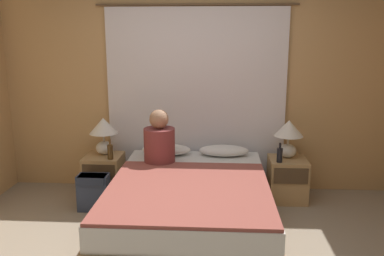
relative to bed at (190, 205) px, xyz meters
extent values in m
cube|color=tan|center=(0.00, 1.16, 1.01)|extent=(4.74, 0.06, 2.50)
cube|color=white|center=(0.00, 1.10, 0.84)|extent=(2.11, 0.02, 2.17)
cylinder|color=brown|center=(0.00, 1.10, 1.95)|extent=(2.31, 0.02, 0.02)
cube|color=#99754C|center=(0.00, 0.00, -0.10)|extent=(1.53, 2.10, 0.28)
cube|color=white|center=(0.00, 0.00, 0.14)|extent=(1.49, 2.06, 0.21)
cube|color=tan|center=(-1.07, 0.79, 0.00)|extent=(0.42, 0.43, 0.49)
cube|color=#4C3823|center=(-1.07, 0.57, 0.12)|extent=(0.37, 0.02, 0.18)
cube|color=tan|center=(1.07, 0.79, 0.00)|extent=(0.42, 0.43, 0.49)
cube|color=#4C3823|center=(1.07, 0.57, 0.12)|extent=(0.37, 0.02, 0.18)
ellipsoid|color=silver|center=(-1.07, 0.85, 0.32)|extent=(0.20, 0.20, 0.16)
cylinder|color=#B2A893|center=(-1.07, 0.85, 0.45)|extent=(0.02, 0.02, 0.10)
cone|color=white|center=(-1.07, 0.85, 0.59)|extent=(0.33, 0.33, 0.18)
ellipsoid|color=silver|center=(1.07, 0.85, 0.32)|extent=(0.20, 0.20, 0.16)
cylinder|color=#B2A893|center=(1.07, 0.85, 0.45)|extent=(0.02, 0.02, 0.10)
cone|color=white|center=(1.07, 0.85, 0.59)|extent=(0.33, 0.33, 0.18)
ellipsoid|color=white|center=(-0.34, 0.86, 0.31)|extent=(0.57, 0.29, 0.12)
ellipsoid|color=white|center=(0.34, 0.86, 0.31)|extent=(0.57, 0.29, 0.12)
cube|color=#994C42|center=(0.00, -0.26, 0.26)|extent=(1.47, 1.51, 0.03)
cylinder|color=brown|center=(-0.36, 0.52, 0.44)|extent=(0.34, 0.34, 0.39)
sphere|color=#A87A5B|center=(-0.36, 0.52, 0.74)|extent=(0.21, 0.21, 0.21)
cylinder|color=#513819|center=(-0.95, 0.66, 0.33)|extent=(0.06, 0.06, 0.17)
cylinder|color=#513819|center=(-0.95, 0.66, 0.44)|extent=(0.02, 0.02, 0.06)
cylinder|color=black|center=(0.95, 0.66, 0.33)|extent=(0.06, 0.06, 0.16)
cylinder|color=black|center=(0.95, 0.66, 0.44)|extent=(0.02, 0.02, 0.06)
cube|color=#333D56|center=(-1.07, 0.37, -0.05)|extent=(0.33, 0.18, 0.39)
cube|color=#283045|center=(-1.07, 0.35, 0.11)|extent=(0.29, 0.19, 0.08)
camera|label=1|loc=(0.24, -3.68, 1.61)|focal=38.00mm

